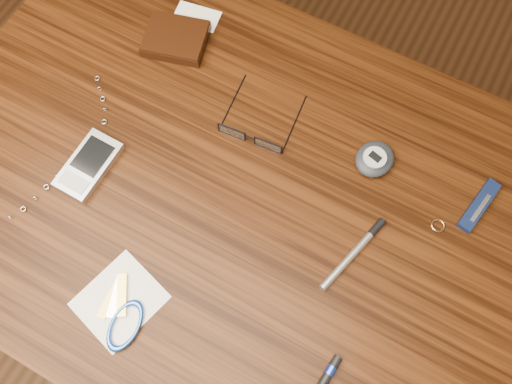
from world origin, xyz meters
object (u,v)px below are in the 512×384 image
eyeglasses (252,135)px  notepad_keys (122,313)px  pda_phone (89,165)px  silver_pen (358,248)px  desk (237,213)px  pedometer (375,159)px  pocket_knife (479,205)px  wallet_and_card (176,38)px

eyeglasses → notepad_keys: eyeglasses is taller
pda_phone → silver_pen: size_ratio=0.80×
desk → pda_phone: 0.25m
pda_phone → notepad_keys: size_ratio=0.83×
pedometer → silver_pen: (0.04, -0.14, -0.01)m
eyeglasses → pocket_knife: eyeglasses is taller
desk → wallet_and_card: (-0.22, 0.19, 0.11)m
pda_phone → notepad_keys: bearing=-43.8°
pocket_knife → silver_pen: (-0.13, -0.14, -0.00)m
notepad_keys → pocket_knife: size_ratio=1.38×
eyeglasses → pda_phone: size_ratio=1.13×
desk → notepad_keys: 0.26m
pedometer → pocket_knife: 0.17m
desk → silver_pen: size_ratio=7.42×
notepad_keys → silver_pen: size_ratio=0.97×
pocket_knife → wallet_and_card: bearing=176.1°
pedometer → silver_pen: size_ratio=0.57×
desk → wallet_and_card: size_ratio=6.89×
wallet_and_card → pocket_knife: 0.55m
wallet_and_card → silver_pen: bearing=-23.5°
pocket_knife → desk: bearing=-155.1°
desk → wallet_and_card: bearing=138.9°
wallet_and_card → pda_phone: size_ratio=1.34×
eyeglasses → pedometer: bearing=16.3°
wallet_and_card → pda_phone: (0.00, -0.26, -0.00)m
wallet_and_card → pocket_knife: size_ratio=1.53×
wallet_and_card → notepad_keys: size_ratio=1.11×
pedometer → wallet_and_card: bearing=173.3°
pedometer → silver_pen: bearing=-75.3°
pedometer → notepad_keys: bearing=-119.4°
eyeglasses → pedometer: 0.19m
pda_phone → pedometer: (0.38, 0.22, 0.00)m
eyeglasses → pda_phone: (-0.19, -0.16, -0.00)m
eyeglasses → silver_pen: 0.24m
wallet_and_card → eyeglasses: 0.22m
pedometer → notepad_keys: pedometer is taller
desk → pocket_knife: size_ratio=10.57×
wallet_and_card → notepad_keys: 0.45m
wallet_and_card → pedometer: pedometer is taller
pda_phone → pedometer: 0.44m
eyeglasses → pocket_knife: bearing=9.9°
notepad_keys → pda_phone: bearing=136.2°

